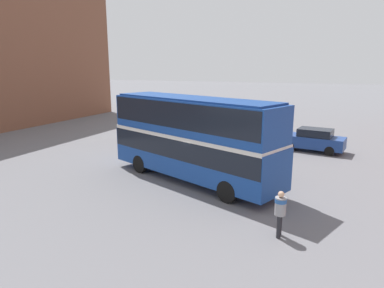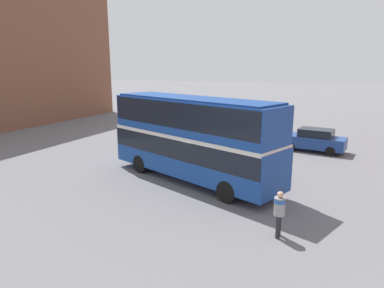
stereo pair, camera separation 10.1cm
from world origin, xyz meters
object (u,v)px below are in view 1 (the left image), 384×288
at_px(pedestrian_foreground, 280,209).
at_px(parked_car_kerb_far, 313,140).
at_px(double_decker_bus, 192,134).
at_px(parked_car_kerb_near, 145,129).

distance_m(pedestrian_foreground, parked_car_kerb_far, 14.38).
relative_size(pedestrian_foreground, parked_car_kerb_far, 0.37).
bearing_deg(parked_car_kerb_far, double_decker_bus, 68.37).
xyz_separation_m(double_decker_bus, parked_car_kerb_far, (5.60, 9.72, -1.78)).
xyz_separation_m(pedestrian_foreground, parked_car_kerb_far, (0.10, 14.37, -0.23)).
xyz_separation_m(double_decker_bus, parked_car_kerb_near, (-8.43, 9.03, -1.86)).
bearing_deg(parked_car_kerb_near, pedestrian_foreground, 130.00).
distance_m(double_decker_bus, parked_car_kerb_near, 12.49).
height_order(parked_car_kerb_near, parked_car_kerb_far, parked_car_kerb_far).
relative_size(pedestrian_foreground, parked_car_kerb_near, 0.43).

